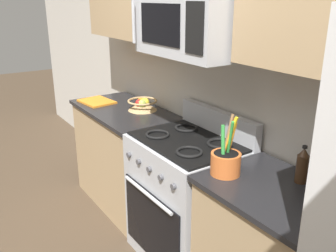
{
  "coord_description": "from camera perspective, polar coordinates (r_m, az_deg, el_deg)",
  "views": [
    {
      "loc": [
        1.84,
        -0.75,
        1.84
      ],
      "look_at": [
        -0.06,
        0.52,
        1.03
      ],
      "focal_mm": 39.56,
      "sensor_mm": 36.0,
      "label": 1
    }
  ],
  "objects": [
    {
      "name": "fruit_basket",
      "position": [
        3.17,
        -3.96,
        3.35
      ],
      "size": [
        0.26,
        0.26,
        0.11
      ],
      "color": "tan",
      "rests_on": "counter_left"
    },
    {
      "name": "utensil_crock",
      "position": [
        2.05,
        8.87,
        -5.42
      ],
      "size": [
        0.16,
        0.16,
        0.34
      ],
      "color": "#D1662D",
      "rests_on": "counter_right"
    },
    {
      "name": "range_oven",
      "position": [
        2.68,
        2.91,
        -11.18
      ],
      "size": [
        0.76,
        0.63,
        1.09
      ],
      "color": "#B2B5BA",
      "rests_on": "ground"
    },
    {
      "name": "bottle_soy",
      "position": [
        2.05,
        20.0,
        -5.77
      ],
      "size": [
        0.06,
        0.06,
        0.21
      ],
      "color": "#382314",
      "rests_on": "counter_right"
    },
    {
      "name": "cutting_board",
      "position": [
        3.47,
        -10.93,
        3.74
      ],
      "size": [
        0.34,
        0.28,
        0.02
      ],
      "primitive_type": "cube",
      "rotation": [
        0.0,
        0.0,
        0.11
      ],
      "color": "orange",
      "rests_on": "counter_left"
    },
    {
      "name": "counter_left",
      "position": [
        3.39,
        -6.56,
        -4.71
      ],
      "size": [
        1.08,
        0.59,
        0.91
      ],
      "color": "tan",
      "rests_on": "ground"
    },
    {
      "name": "microwave",
      "position": [
        2.33,
        3.95,
        15.46
      ],
      "size": [
        0.75,
        0.44,
        0.38
      ],
      "color": "#B2B5BA"
    },
    {
      "name": "wall_back",
      "position": [
        2.6,
        9.7,
        7.22
      ],
      "size": [
        8.0,
        0.1,
        2.6
      ],
      "primitive_type": "cube",
      "color": "beige",
      "rests_on": "ground"
    }
  ]
}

